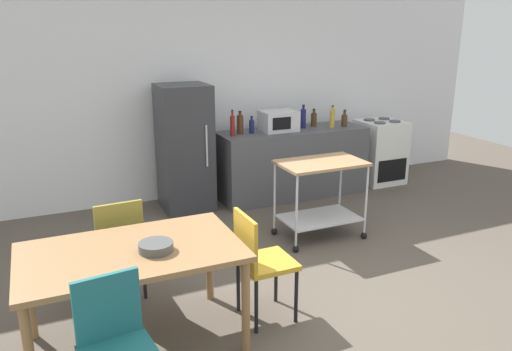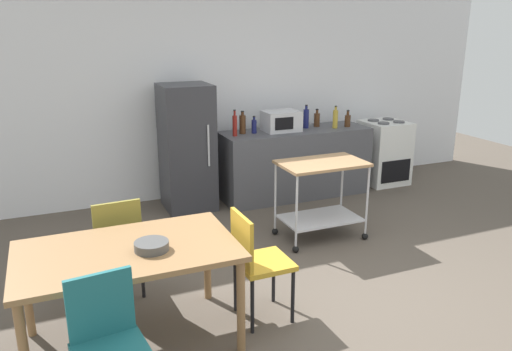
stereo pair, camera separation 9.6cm
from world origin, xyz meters
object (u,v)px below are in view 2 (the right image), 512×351
(stove_oven, at_px, (384,152))
(bottle_soy_sauce, at_px, (235,125))
(bottle_soda, at_px, (254,126))
(bottle_hot_sauce, at_px, (306,118))
(bottle_sesame_oil, at_px, (348,120))
(bottle_sparkling_water, at_px, (243,124))
(chair_teal, at_px, (108,341))
(dining_table, at_px, (128,259))
(refrigerator, at_px, (187,148))
(chair_mustard, at_px, (256,258))
(chair_olive, at_px, (117,240))
(bottle_olive_oil, at_px, (335,119))
(fruit_bowl, at_px, (151,246))
(bottle_wine, at_px, (317,119))
(microwave, at_px, (281,121))

(stove_oven, height_order, bottle_soy_sauce, bottle_soy_sauce)
(bottle_soda, distance_m, bottle_hot_sauce, 0.77)
(bottle_sesame_oil, bearing_deg, bottle_sparkling_water, 175.03)
(chair_teal, height_order, bottle_sparkling_water, bottle_sparkling_water)
(bottle_hot_sauce, xyz_separation_m, bottle_sesame_oil, (0.57, -0.13, -0.05))
(dining_table, xyz_separation_m, bottle_sparkling_water, (1.87, 2.57, 0.35))
(refrigerator, distance_m, bottle_soda, 0.89)
(chair_mustard, relative_size, bottle_sparkling_water, 3.07)
(stove_oven, relative_size, bottle_hot_sauce, 2.97)
(chair_olive, distance_m, bottle_olive_oil, 3.60)
(fruit_bowl, bearing_deg, dining_table, 150.39)
(bottle_hot_sauce, relative_size, bottle_olive_oil, 1.04)
(bottle_soy_sauce, relative_size, bottle_wine, 1.38)
(bottle_soda, bearing_deg, microwave, -0.91)
(bottle_olive_oil, bearing_deg, chair_mustard, -131.54)
(bottle_soy_sauce, height_order, bottle_soda, bottle_soy_sauce)
(microwave, xyz_separation_m, bottle_sesame_oil, (0.95, -0.09, -0.04))
(chair_olive, height_order, bottle_olive_oil, bottle_olive_oil)
(refrigerator, bearing_deg, fruit_bowl, -110.21)
(dining_table, xyz_separation_m, chair_olive, (0.01, 0.71, -0.15))
(refrigerator, bearing_deg, chair_olive, -120.84)
(chair_teal, height_order, bottle_olive_oil, bottle_olive_oil)
(bottle_soda, height_order, bottle_wine, bottle_wine)
(bottle_soda, relative_size, bottle_wine, 0.93)
(chair_olive, distance_m, bottle_soy_sauce, 2.51)
(chair_olive, bearing_deg, bottle_sesame_oil, -155.77)
(chair_teal, bearing_deg, refrigerator, 60.25)
(dining_table, height_order, bottle_soda, bottle_soda)
(stove_oven, xyz_separation_m, bottle_hot_sauce, (-1.27, 0.04, 0.58))
(bottle_hot_sauce, relative_size, bottle_wine, 1.30)
(bottle_soy_sauce, height_order, bottle_hot_sauce, bottle_soy_sauce)
(microwave, bearing_deg, chair_teal, -129.13)
(bottle_wine, distance_m, fruit_bowl, 3.90)
(chair_olive, height_order, bottle_soy_sauce, bottle_soy_sauce)
(chair_olive, xyz_separation_m, bottle_sesame_oil, (3.33, 1.73, 0.47))
(chair_mustard, relative_size, refrigerator, 0.57)
(refrigerator, height_order, bottle_olive_oil, refrigerator)
(bottle_soy_sauce, distance_m, fruit_bowl, 3.01)
(microwave, xyz_separation_m, bottle_wine, (0.57, 0.08, -0.03))
(chair_teal, bearing_deg, bottle_olive_oil, 35.64)
(refrigerator, bearing_deg, dining_table, -113.72)
(stove_oven, height_order, bottle_hot_sauce, bottle_hot_sauce)
(bottle_sesame_oil, bearing_deg, bottle_soy_sauce, 178.89)
(microwave, height_order, bottle_olive_oil, bottle_olive_oil)
(chair_teal, height_order, bottle_soda, bottle_soda)
(chair_olive, distance_m, chair_mustard, 1.20)
(bottle_wine, relative_size, bottle_olive_oil, 0.80)
(bottle_wine, relative_size, fruit_bowl, 1.01)
(chair_mustard, height_order, bottle_soda, bottle_soda)
(chair_mustard, xyz_separation_m, microwave, (1.45, 2.58, 0.51))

